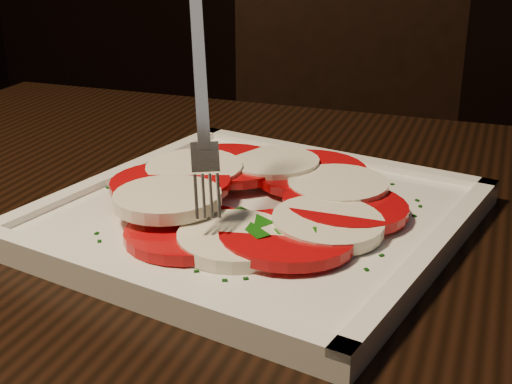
{
  "coord_description": "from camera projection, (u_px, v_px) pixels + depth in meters",
  "views": [
    {
      "loc": [
        -0.01,
        -0.43,
        0.99
      ],
      "look_at": [
        -0.16,
        0.08,
        0.78
      ],
      "focal_mm": 50.0,
      "sensor_mm": 36.0,
      "label": 1
    }
  ],
  "objects": [
    {
      "name": "table",
      "position": [
        363.0,
        372.0,
        0.56
      ],
      "size": [
        1.24,
        0.86,
        0.75
      ],
      "rotation": [
        0.0,
        0.0,
        -0.05
      ],
      "color": "black",
      "rests_on": "ground"
    },
    {
      "name": "chair",
      "position": [
        342.0,
        175.0,
        1.31
      ],
      "size": [
        0.48,
        0.48,
        0.93
      ],
      "rotation": [
        0.0,
        0.0,
        0.17
      ],
      "color": "black",
      "rests_on": "ground"
    },
    {
      "name": "plate",
      "position": [
        256.0,
        218.0,
        0.58
      ],
      "size": [
        0.38,
        0.38,
        0.01
      ],
      "primitive_type": "cube",
      "rotation": [
        0.0,
        0.0,
        -0.26
      ],
      "color": "white",
      "rests_on": "table"
    },
    {
      "name": "caprese_salad",
      "position": [
        256.0,
        197.0,
        0.57
      ],
      "size": [
        0.27,
        0.26,
        0.03
      ],
      "color": "red",
      "rests_on": "plate"
    },
    {
      "name": "fork",
      "position": [
        200.0,
        91.0,
        0.52
      ],
      "size": [
        0.08,
        0.11,
        0.15
      ],
      "primitive_type": null,
      "rotation": [
        0.0,
        0.0,
        0.43
      ],
      "color": "white",
      "rests_on": "caprese_salad"
    }
  ]
}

